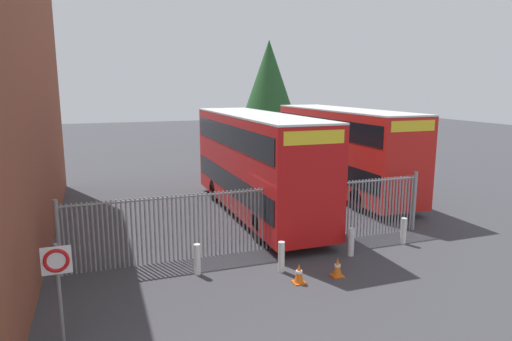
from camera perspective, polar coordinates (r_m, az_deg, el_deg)
The scene contains 12 objects.
ground_plane at distance 23.41m, azimuth -3.32°, elevation -3.08°, with size 100.00×100.00×0.00m, color #3D3D42.
palisade_fence at distance 15.38m, azimuth 0.63°, elevation -5.94°, with size 12.91×0.14×2.35m.
double_decker_bus_near_gate at distance 19.31m, azimuth 0.04°, elevation 1.31°, with size 2.54×10.81×4.42m.
double_decker_bus_behind_fence_left at distance 23.72m, azimuth 10.97°, elevation 2.89°, with size 2.54×10.81×4.42m.
bollard_near_left at distance 13.79m, azimuth -7.50°, elevation -11.16°, with size 0.20×0.20×0.95m, color silver.
bollard_center_front at distance 13.89m, azimuth 3.26°, elevation -10.92°, with size 0.20×0.20×0.95m, color silver.
bollard_near_right at distance 15.42m, azimuth 12.03°, elevation -8.90°, with size 0.20×0.20×0.95m, color silver.
bollard_far_right at distance 17.03m, azimuth 18.29°, elevation -7.32°, with size 0.20×0.20×0.95m, color silver.
traffic_cone_by_gate at distance 13.82m, azimuth 10.35°, elevation -12.03°, with size 0.34×0.34×0.59m.
traffic_cone_mid_forecourt at distance 13.24m, azimuth 5.50°, elevation -12.95°, with size 0.34×0.34×0.59m.
speed_limit_sign_post at distance 10.40m, azimuth -23.98°, elevation -11.81°, with size 0.60×0.14×2.40m.
tree_tall_back at distance 44.51m, azimuth 1.66°, elevation 11.62°, with size 5.16×5.16×9.94m.
Camera 1 is at (-6.41, -13.80, 5.61)m, focal length 31.38 mm.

